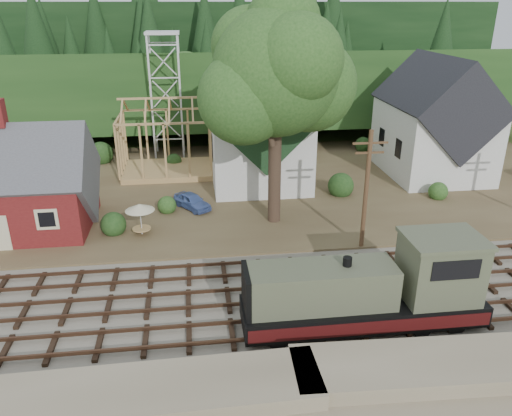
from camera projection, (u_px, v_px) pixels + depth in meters
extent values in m
plane|color=#384C1E|center=(267.00, 301.00, 27.10)|extent=(140.00, 140.00, 0.00)
cube|color=#726B5B|center=(267.00, 300.00, 27.06)|extent=(64.00, 11.00, 0.16)
cube|color=brown|center=(237.00, 186.00, 43.52)|extent=(64.00, 26.00, 0.30)
cube|color=#1E3F19|center=(220.00, 125.00, 65.56)|extent=(70.00, 28.96, 12.74)
cube|color=black|center=(214.00, 102.00, 80.22)|extent=(80.00, 20.00, 12.00)
cube|color=maroon|center=(15.00, 203.00, 34.45)|extent=(10.00, 7.00, 3.80)
cube|color=#4C4C51|center=(10.00, 177.00, 33.72)|extent=(10.80, 7.41, 7.41)
cube|color=silver|center=(256.00, 142.00, 44.30)|extent=(8.00, 12.00, 6.40)
cube|color=#163216|center=(256.00, 106.00, 43.08)|extent=(8.40, 12.96, 8.40)
cube|color=silver|center=(267.00, 94.00, 36.81)|extent=(2.40, 2.40, 4.00)
cone|color=#163216|center=(267.00, 48.00, 35.55)|extent=(5.37, 5.37, 2.60)
cube|color=silver|center=(432.00, 139.00, 45.26)|extent=(8.00, 10.00, 6.40)
cube|color=black|center=(437.00, 104.00, 44.04)|extent=(8.40, 10.80, 8.40)
cube|color=tan|center=(168.00, 170.00, 46.33)|extent=(8.00, 6.00, 0.50)
cube|color=tan|center=(163.00, 98.00, 43.78)|extent=(8.00, 0.18, 0.18)
cube|color=silver|center=(151.00, 99.00, 48.17)|extent=(0.18, 0.18, 12.00)
cube|color=silver|center=(181.00, 99.00, 48.50)|extent=(0.18, 0.18, 12.00)
cube|color=silver|center=(153.00, 94.00, 50.74)|extent=(0.18, 0.18, 12.00)
cube|color=silver|center=(181.00, 94.00, 51.06)|extent=(0.18, 0.18, 12.00)
cube|color=silver|center=(162.00, 33.00, 47.31)|extent=(3.20, 3.20, 0.25)
cylinder|color=#38281E|center=(275.00, 168.00, 34.84)|extent=(0.90, 0.90, 8.00)
sphere|color=#254C1C|center=(276.00, 72.00, 32.34)|extent=(8.40, 8.40, 8.40)
sphere|color=#254C1C|center=(310.00, 85.00, 33.94)|extent=(6.40, 6.40, 6.40)
sphere|color=#254C1C|center=(244.00, 99.00, 31.93)|extent=(6.00, 6.00, 6.00)
cylinder|color=#4C331E|center=(366.00, 193.00, 31.14)|extent=(0.28, 0.28, 8.00)
cube|color=#4C331E|center=(370.00, 143.00, 29.91)|extent=(2.20, 0.12, 0.12)
cube|color=#4C331E|center=(370.00, 153.00, 30.14)|extent=(1.80, 0.12, 0.12)
cube|color=black|center=(361.00, 323.00, 24.73)|extent=(11.66, 2.43, 0.34)
cube|color=black|center=(363.00, 310.00, 24.45)|extent=(11.66, 2.82, 1.07)
cube|color=#50553E|center=(322.00, 286.00, 23.60)|extent=(7.00, 2.23, 2.04)
cube|color=#50553E|center=(440.00, 268.00, 24.08)|extent=(3.50, 2.72, 3.11)
cube|color=#50553E|center=(445.00, 239.00, 23.47)|extent=(3.69, 2.92, 0.19)
cube|color=black|center=(456.00, 270.00, 22.56)|extent=(2.33, 0.06, 0.97)
cube|color=#3F0D0E|center=(373.00, 328.00, 23.14)|extent=(11.66, 0.04, 0.68)
cube|color=#3F0D0E|center=(354.00, 295.00, 25.76)|extent=(11.66, 0.04, 0.68)
cylinder|color=black|center=(347.00, 264.00, 23.31)|extent=(0.43, 0.43, 0.68)
imported|color=#5571B7|center=(192.00, 201.00, 38.21)|extent=(3.18, 3.67, 1.19)
cylinder|color=silver|center=(141.00, 221.00, 33.85)|extent=(0.09, 0.09, 1.98)
cylinder|color=tan|center=(142.00, 228.00, 34.07)|extent=(1.26, 1.26, 0.07)
cone|color=beige|center=(140.00, 207.00, 33.47)|extent=(1.98, 1.98, 0.45)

